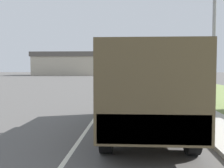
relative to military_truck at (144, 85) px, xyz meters
The scene contains 10 objects.
ground_plane 28.66m from the military_truck, 93.84° to the left, with size 180.00×180.00×0.00m, color #565451.
lane_centre_stripe 28.66m from the military_truck, 93.84° to the left, with size 0.12×120.00×0.00m.
sidewalk_right 28.71m from the military_truck, 84.83° to the left, with size 1.80×120.00×0.12m.
grass_strip_right 29.44m from the military_truck, 76.25° to the left, with size 7.00×120.00×0.02m.
military_truck is the anchor object (origin of this frame).
car_nearest_ahead 12.66m from the military_truck, 91.57° to the left, with size 1.72×4.60×1.46m.
car_second_ahead 23.86m from the military_truck, 91.23° to the left, with size 1.95×4.04×1.74m.
car_third_ahead 35.75m from the military_truck, 95.38° to the left, with size 1.79×4.43×1.52m.
lamp_post 4.57m from the military_truck, 40.61° to the left, with size 1.69×0.24×7.44m.
building_distant 69.78m from the military_truck, 104.64° to the left, with size 17.61×11.99×6.22m.
Camera 1 is at (1.45, 2.34, 2.10)m, focal length 45.00 mm.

